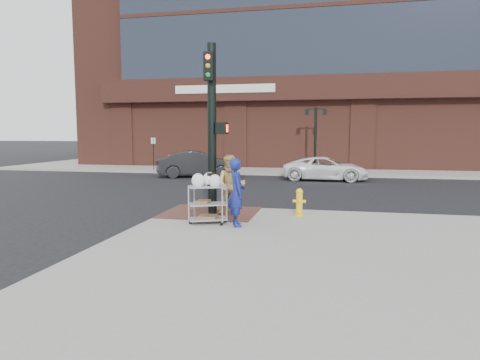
% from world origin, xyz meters
% --- Properties ---
extents(ground, '(220.00, 220.00, 0.00)m').
position_xyz_m(ground, '(0.00, 0.00, 0.00)').
color(ground, black).
rests_on(ground, ground).
extents(sidewalk_far, '(65.00, 36.00, 0.15)m').
position_xyz_m(sidewalk_far, '(12.50, 32.00, 0.07)').
color(sidewalk_far, gray).
rests_on(sidewalk_far, ground).
extents(brick_curb_ramp, '(2.80, 2.40, 0.01)m').
position_xyz_m(brick_curb_ramp, '(-0.60, 0.90, 0.16)').
color(brick_curb_ramp, '#4D2F24').
rests_on(brick_curb_ramp, sidewalk_near).
extents(bank_building, '(42.00, 26.00, 28.00)m').
position_xyz_m(bank_building, '(5.00, 31.00, 14.15)').
color(bank_building, brown).
rests_on(bank_building, sidewalk_far).
extents(lamp_post, '(1.32, 0.22, 4.00)m').
position_xyz_m(lamp_post, '(2.00, 16.00, 2.62)').
color(lamp_post, black).
rests_on(lamp_post, sidewalk_far).
extents(parking_sign, '(0.05, 0.05, 2.20)m').
position_xyz_m(parking_sign, '(-8.50, 15.00, 1.25)').
color(parking_sign, black).
rests_on(parking_sign, sidewalk_far).
extents(traffic_signal_pole, '(0.61, 0.51, 5.00)m').
position_xyz_m(traffic_signal_pole, '(-0.48, 0.77, 2.83)').
color(traffic_signal_pole, black).
rests_on(traffic_signal_pole, sidewalk_near).
extents(woman_blue, '(0.63, 0.76, 1.77)m').
position_xyz_m(woman_blue, '(0.59, -0.75, 1.04)').
color(woman_blue, navy).
rests_on(woman_blue, sidewalk_near).
extents(pedestrian_tan, '(0.89, 0.70, 1.78)m').
position_xyz_m(pedestrian_tan, '(0.12, 0.63, 1.04)').
color(pedestrian_tan, tan).
rests_on(pedestrian_tan, sidewalk_near).
extents(sedan_dark, '(4.91, 2.95, 1.53)m').
position_xyz_m(sedan_dark, '(-4.60, 12.33, 0.76)').
color(sedan_dark, black).
rests_on(sedan_dark, ground).
extents(minivan_white, '(4.63, 2.24, 1.27)m').
position_xyz_m(minivan_white, '(2.74, 12.08, 0.63)').
color(minivan_white, white).
rests_on(minivan_white, ground).
extents(utility_cart, '(1.12, 0.89, 1.37)m').
position_xyz_m(utility_cart, '(-0.23, -0.60, 0.77)').
color(utility_cart, gray).
rests_on(utility_cart, sidewalk_near).
extents(fire_hydrant, '(0.38, 0.27, 0.81)m').
position_xyz_m(fire_hydrant, '(2.09, 0.98, 0.56)').
color(fire_hydrant, yellow).
rests_on(fire_hydrant, sidewalk_near).
extents(newsbox_red, '(0.42, 0.38, 0.98)m').
position_xyz_m(newsbox_red, '(-7.17, 14.92, 0.64)').
color(newsbox_red, red).
rests_on(newsbox_red, sidewalk_far).
extents(newsbox_blue, '(0.50, 0.47, 1.04)m').
position_xyz_m(newsbox_blue, '(-6.38, 15.64, 0.67)').
color(newsbox_blue, '#1B31B3').
rests_on(newsbox_blue, sidewalk_far).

